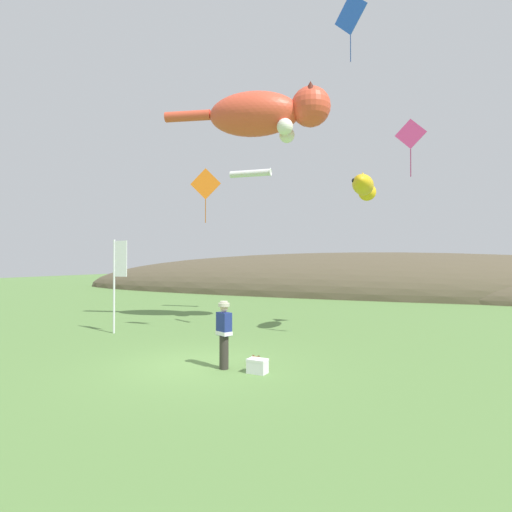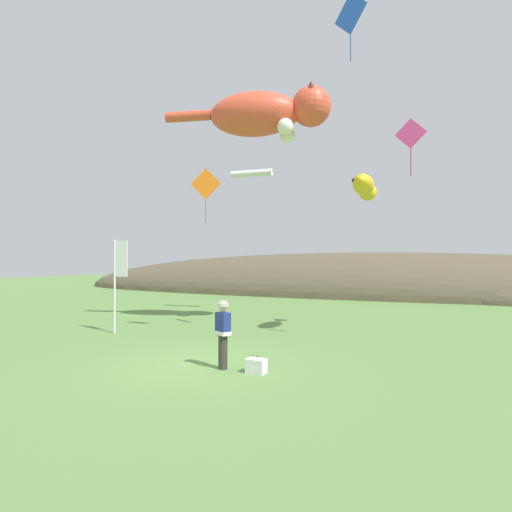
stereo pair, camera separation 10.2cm
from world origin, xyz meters
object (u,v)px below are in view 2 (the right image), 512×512
object	(u,v)px
festival_attendant	(223,332)
kite_fish_windsock	(364,186)
kite_tube_streamer	(252,173)
kite_diamond_pink	(411,134)
festival_banner_pole	(118,272)
kite_diamond_blue	(350,14)
picnic_cooler	(256,366)
kite_giant_cat	(267,114)
kite_spool	(255,359)
kite_diamond_orange	(206,184)

from	to	relation	value
festival_attendant	kite_fish_windsock	bearing A→B (deg)	66.08
kite_tube_streamer	kite_diamond_pink	bearing A→B (deg)	-35.69
festival_banner_pole	kite_diamond_blue	xyz separation A→B (m)	(8.83, 1.18, 8.72)
picnic_cooler	kite_diamond_pink	world-z (taller)	kite_diamond_pink
kite_diamond_pink	kite_diamond_blue	bearing A→B (deg)	-170.22
festival_attendant	kite_diamond_blue	distance (m)	11.28
kite_giant_cat	festival_attendant	bearing A→B (deg)	-78.03
festival_attendant	kite_tube_streamer	bearing A→B (deg)	109.75
kite_spool	kite_diamond_blue	distance (m)	11.67
festival_attendant	picnic_cooler	distance (m)	1.23
kite_diamond_blue	kite_giant_cat	bearing A→B (deg)	147.31
kite_diamond_blue	festival_banner_pole	bearing A→B (deg)	-172.41
kite_spool	kite_tube_streamer	distance (m)	12.80
festival_banner_pole	kite_tube_streamer	bearing A→B (deg)	71.28
kite_fish_windsock	kite_diamond_orange	world-z (taller)	kite_diamond_orange
festival_attendant	kite_diamond_pink	bearing A→B (deg)	44.85
festival_attendant	kite_diamond_orange	bearing A→B (deg)	125.55
picnic_cooler	kite_diamond_blue	bearing A→B (deg)	68.19
kite_spool	kite_fish_windsock	world-z (taller)	kite_fish_windsock
festival_banner_pole	kite_fish_windsock	world-z (taller)	kite_fish_windsock
kite_diamond_orange	kite_fish_windsock	bearing A→B (deg)	20.80
kite_giant_cat	kite_tube_streamer	bearing A→B (deg)	122.36
kite_spool	festival_banner_pole	bearing A→B (deg)	162.56
picnic_cooler	festival_banner_pole	bearing A→B (deg)	157.45
festival_banner_pole	kite_spool	bearing A→B (deg)	-17.44
kite_giant_cat	kite_diamond_blue	xyz separation A→B (m)	(4.05, -2.60, 1.89)
kite_giant_cat	kite_fish_windsock	bearing A→B (deg)	-6.88
kite_fish_windsock	festival_attendant	bearing A→B (deg)	-113.92
picnic_cooler	kite_diamond_orange	world-z (taller)	kite_diamond_orange
festival_attendant	kite_diamond_pink	xyz separation A→B (m)	(4.48, 4.45, 5.97)
kite_fish_windsock	kite_diamond_blue	xyz separation A→B (m)	(-0.14, -2.09, 5.43)
festival_banner_pole	kite_diamond_orange	distance (m)	4.86
kite_giant_cat	festival_banner_pole	bearing A→B (deg)	-141.70
kite_fish_windsock	kite_tube_streamer	size ratio (longest dim) A/B	1.17
picnic_cooler	kite_giant_cat	bearing A→B (deg)	109.47
festival_attendant	kite_tube_streamer	world-z (taller)	kite_tube_streamer
festival_attendant	kite_tube_streamer	distance (m)	12.82
kite_diamond_blue	kite_diamond_pink	bearing A→B (deg)	9.78
kite_giant_cat	kite_spool	bearing A→B (deg)	-71.46
kite_spool	kite_tube_streamer	xyz separation A→B (m)	(-4.26, 9.50, 7.45)
kite_diamond_blue	kite_diamond_orange	distance (m)	7.67
kite_diamond_pink	kite_diamond_orange	xyz separation A→B (m)	(-7.39, -0.38, -1.13)
festival_attendant	kite_giant_cat	xyz separation A→B (m)	(-1.43, 6.73, 8.28)
festival_banner_pole	kite_diamond_orange	world-z (taller)	kite_diamond_orange
kite_spool	kite_fish_windsock	xyz separation A→B (m)	(2.21, 5.39, 5.57)
picnic_cooler	kite_giant_cat	world-z (taller)	kite_giant_cat
festival_attendant	kite_fish_windsock	world-z (taller)	kite_fish_windsock
festival_banner_pole	kite_diamond_blue	size ratio (longest dim) A/B	1.57
festival_banner_pole	kite_diamond_orange	bearing A→B (deg)	18.69
festival_attendant	kite_diamond_orange	xyz separation A→B (m)	(-2.91, 4.07, 4.84)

